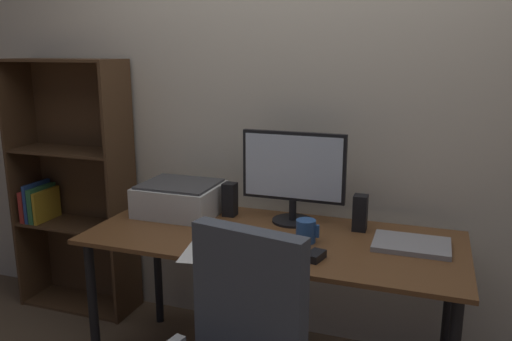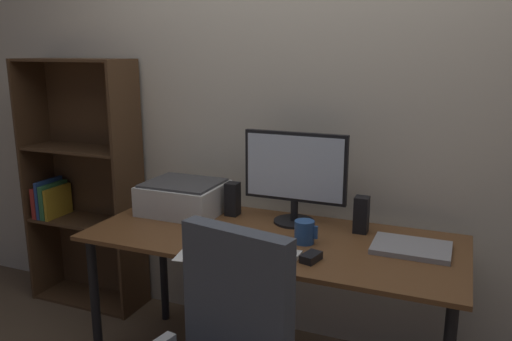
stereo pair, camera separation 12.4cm
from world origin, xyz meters
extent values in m
cube|color=beige|center=(0.00, 0.53, 1.30)|extent=(6.40, 0.10, 2.60)
cube|color=brown|center=(0.00, 0.00, 0.73)|extent=(1.69, 0.71, 0.02)
cylinder|color=black|center=(-0.78, -0.30, 0.36)|extent=(0.04, 0.04, 0.72)
cylinder|color=black|center=(-0.78, 0.30, 0.36)|extent=(0.04, 0.04, 0.72)
cylinder|color=black|center=(0.78, 0.30, 0.36)|extent=(0.04, 0.04, 0.72)
cylinder|color=black|center=(0.03, 0.22, 0.75)|extent=(0.20, 0.20, 0.01)
cylinder|color=black|center=(0.03, 0.22, 0.80)|extent=(0.04, 0.04, 0.10)
cube|color=black|center=(0.03, 0.22, 1.02)|extent=(0.51, 0.03, 0.33)
cube|color=silver|center=(0.03, 0.20, 1.02)|extent=(0.48, 0.01, 0.30)
cube|color=silver|center=(0.05, -0.20, 0.75)|extent=(0.29, 0.12, 0.02)
cube|color=black|center=(0.24, -0.20, 0.76)|extent=(0.08, 0.11, 0.03)
cylinder|color=#285193|center=(0.16, -0.02, 0.79)|extent=(0.09, 0.09, 0.10)
cube|color=#285193|center=(0.21, -0.02, 0.80)|extent=(0.02, 0.01, 0.06)
cube|color=#99999E|center=(0.60, 0.07, 0.75)|extent=(0.32, 0.23, 0.02)
cube|color=black|center=(-0.29, 0.21, 0.82)|extent=(0.06, 0.07, 0.17)
cube|color=black|center=(0.36, 0.21, 0.82)|extent=(0.06, 0.07, 0.17)
cube|color=silver|center=(-0.55, 0.16, 0.81)|extent=(0.40, 0.34, 0.15)
cube|color=#424244|center=(-0.55, 0.16, 0.90)|extent=(0.37, 0.31, 0.01)
cube|color=white|center=(-0.20, -0.25, 0.74)|extent=(0.26, 0.33, 0.00)
cube|color=#474C56|center=(0.13, -0.65, 0.75)|extent=(0.41, 0.14, 0.52)
cube|color=#4C331E|center=(-1.70, 0.32, 0.76)|extent=(0.02, 0.28, 1.51)
cube|color=#4C331E|center=(-1.01, 0.32, 0.76)|extent=(0.02, 0.28, 1.51)
cube|color=#4C331E|center=(-1.36, 0.45, 0.76)|extent=(0.72, 0.01, 1.51)
cube|color=#4C331E|center=(-1.36, 0.32, 0.01)|extent=(0.68, 0.26, 0.02)
cube|color=#4C331E|center=(-1.36, 0.32, 0.53)|extent=(0.68, 0.26, 0.02)
cube|color=#4C331E|center=(-1.36, 0.32, 0.98)|extent=(0.68, 0.26, 0.02)
cube|color=#4C331E|center=(-1.36, 0.32, 1.51)|extent=(0.68, 0.26, 0.02)
cube|color=#B22D28|center=(-1.65, 0.31, 0.63)|extent=(0.03, 0.22, 0.19)
cube|color=#28478C|center=(-1.62, 0.31, 0.66)|extent=(0.02, 0.22, 0.23)
cube|color=#337242|center=(-1.58, 0.31, 0.64)|extent=(0.03, 0.22, 0.21)
cube|color=gold|center=(-1.55, 0.31, 0.64)|extent=(0.02, 0.22, 0.19)
camera|label=1|loc=(0.65, -2.08, 1.57)|focal=35.65mm
camera|label=2|loc=(0.77, -2.03, 1.57)|focal=35.65mm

